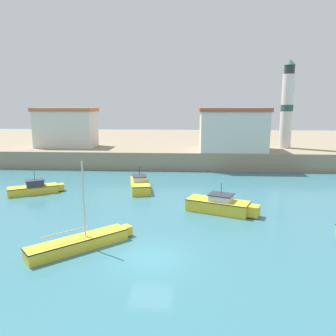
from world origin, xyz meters
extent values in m
plane|color=teal|center=(0.00, 0.00, 0.00)|extent=(200.00, 200.00, 0.00)
cube|color=gray|center=(0.00, 44.59, 1.18)|extent=(120.00, 40.00, 2.36)
cube|color=yellow|center=(-4.44, 0.79, 0.36)|extent=(5.35, 5.03, 0.72)
cube|color=yellow|center=(-1.98, 3.04, 0.36)|extent=(0.88, 0.89, 0.61)
cube|color=black|center=(-4.44, 0.79, 0.68)|extent=(5.40, 5.08, 0.07)
cylinder|color=silver|center=(-4.10, 1.10, 3.00)|extent=(0.10, 0.10, 4.57)
cylinder|color=silver|center=(-5.00, 0.28, 1.27)|extent=(2.08, 1.91, 0.08)
cube|color=yellow|center=(-12.99, 12.74, 0.38)|extent=(4.64, 3.47, 0.76)
cube|color=yellow|center=(-10.74, 14.02, 0.38)|extent=(0.94, 0.99, 0.64)
cube|color=black|center=(-12.99, 12.74, 0.72)|extent=(4.69, 3.50, 0.07)
cube|color=#333842|center=(-12.80, 12.86, 1.01)|extent=(1.90, 1.71, 0.52)
cube|color=#2D333D|center=(-12.80, 12.86, 1.31)|extent=(2.06, 1.84, 0.08)
cylinder|color=black|center=(-12.80, 12.86, 1.80)|extent=(0.04, 0.04, 0.90)
cube|color=yellow|center=(-2.81, 14.73, 0.46)|extent=(2.72, 5.08, 0.92)
cube|color=yellow|center=(-3.40, 17.48, 0.46)|extent=(1.11, 0.97, 0.78)
cube|color=black|center=(-2.81, 14.73, 0.88)|extent=(2.75, 5.13, 0.07)
cube|color=silver|center=(-2.86, 14.97, 1.16)|extent=(1.64, 1.92, 0.48)
cube|color=#2D333D|center=(-2.86, 14.97, 1.44)|extent=(1.75, 2.08, 0.08)
cylinder|color=black|center=(-2.86, 14.97, 1.93)|extent=(0.04, 0.04, 0.90)
cube|color=yellow|center=(4.48, 8.30, 0.49)|extent=(5.25, 3.56, 0.99)
cube|color=yellow|center=(7.14, 7.21, 0.49)|extent=(1.14, 1.24, 0.84)
cube|color=black|center=(4.48, 8.30, 0.95)|extent=(5.30, 3.59, 0.07)
cube|color=silver|center=(4.71, 8.21, 1.21)|extent=(2.11, 1.92, 0.45)
cube|color=#2D333D|center=(4.71, 8.21, 1.48)|extent=(2.28, 2.06, 0.08)
cylinder|color=black|center=(4.71, 8.21, 1.97)|extent=(0.04, 0.04, 0.90)
cylinder|color=silver|center=(16.00, 31.07, 7.54)|extent=(1.66, 1.66, 10.35)
cylinder|color=#2D5647|center=(16.00, 31.07, 8.05)|extent=(1.71, 1.71, 0.90)
cylinder|color=#262D33|center=(16.00, 31.07, 13.31)|extent=(1.41, 1.41, 1.20)
cone|color=#2D5647|center=(16.00, 31.07, 14.31)|extent=(1.58, 1.58, 0.80)
cube|color=silver|center=(8.00, 27.93, 4.99)|extent=(8.68, 6.49, 5.25)
cube|color=#B25133|center=(8.00, 27.93, 7.86)|extent=(9.11, 6.82, 0.50)
cube|color=silver|center=(-16.00, 30.31, 4.96)|extent=(8.40, 4.47, 5.20)
cube|color=#C1663D|center=(-16.00, 30.31, 7.81)|extent=(8.82, 4.70, 0.50)
camera|label=1|loc=(2.06, -17.19, 8.52)|focal=35.00mm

